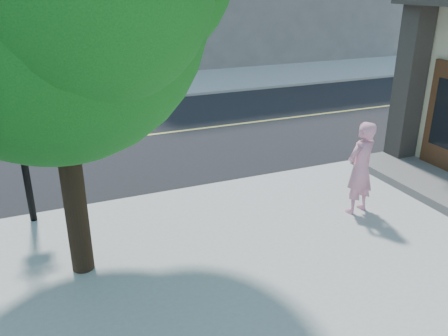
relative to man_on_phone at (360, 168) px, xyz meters
name	(u,v)px	position (x,y,z in m)	size (l,w,h in m)	color
road_ew	(1,153)	(-6.84, 6.95, -1.07)	(140.00, 9.00, 0.01)	black
sidewalk_ne	(218,49)	(6.66, 23.95, -1.01)	(29.00, 25.00, 0.12)	#ACADAA
man_on_phone	(360,168)	(0.00, 0.00, 0.00)	(0.69, 0.46, 1.90)	pink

